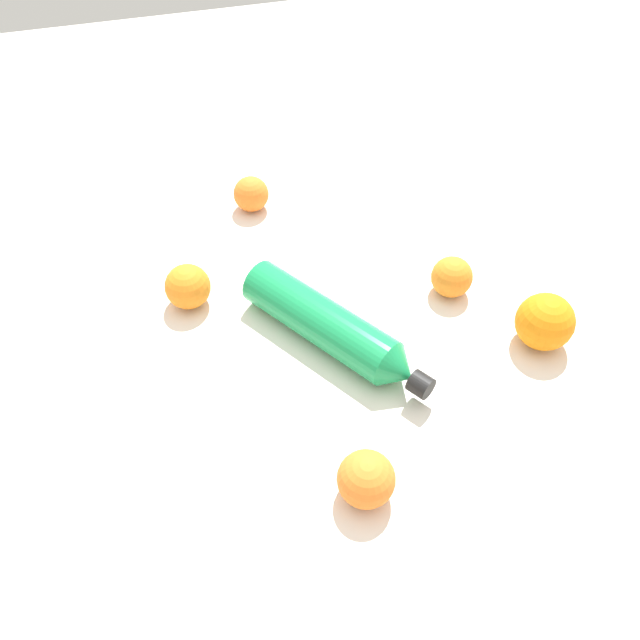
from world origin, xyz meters
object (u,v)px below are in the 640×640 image
(orange_0, at_px, (452,277))
(orange_2, at_px, (366,479))
(orange_3, at_px, (545,322))
(water_bottle, at_px, (332,327))
(orange_1, at_px, (188,287))
(orange_4, at_px, (249,194))

(orange_0, distance_m, orange_2, 0.37)
(orange_2, distance_m, orange_3, 0.35)
(water_bottle, height_order, orange_1, same)
(water_bottle, distance_m, orange_1, 0.22)
(orange_4, bearing_deg, orange_3, -51.05)
(orange_1, distance_m, orange_4, 0.24)
(orange_2, height_order, orange_4, orange_2)
(water_bottle, relative_size, orange_0, 4.54)
(orange_3, relative_size, orange_4, 1.34)
(water_bottle, height_order, orange_3, orange_3)
(water_bottle, relative_size, orange_3, 3.48)
(orange_3, bearing_deg, orange_4, 128.95)
(orange_4, bearing_deg, orange_1, -123.59)
(water_bottle, bearing_deg, orange_1, -159.89)
(orange_1, relative_size, orange_3, 0.83)
(orange_1, distance_m, orange_2, 0.40)
(water_bottle, bearing_deg, orange_3, 41.78)
(orange_0, relative_size, orange_1, 0.92)
(orange_2, bearing_deg, water_bottle, 82.98)
(orange_2, bearing_deg, orange_1, 112.38)
(orange_2, xyz_separation_m, orange_3, (0.31, 0.16, 0.01))
(orange_1, xyz_separation_m, orange_3, (0.46, -0.21, 0.01))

